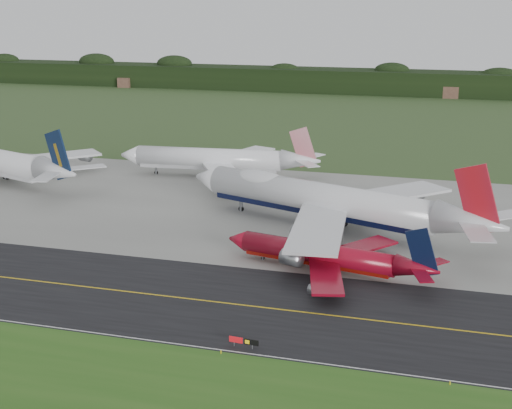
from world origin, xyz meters
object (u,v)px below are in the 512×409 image
(jet_red_737, at_px, (329,256))
(taxiway_sign, at_px, (244,341))
(jet_ba_747, at_px, (328,200))
(jet_star_tail, at_px, (219,160))

(jet_red_737, height_order, taxiway_sign, jet_red_737)
(jet_ba_747, relative_size, jet_red_737, 1.78)
(jet_ba_747, xyz_separation_m, jet_red_737, (4.74, -24.78, -3.33))
(jet_star_tail, bearing_deg, jet_red_737, -56.32)
(jet_red_737, distance_m, jet_star_tail, 75.36)
(jet_ba_747, bearing_deg, jet_red_737, -79.17)
(jet_ba_747, distance_m, jet_red_737, 25.45)
(jet_ba_747, distance_m, taxiway_sign, 57.27)
(jet_ba_747, bearing_deg, jet_star_tail, 134.34)
(jet_star_tail, bearing_deg, jet_ba_747, -45.66)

